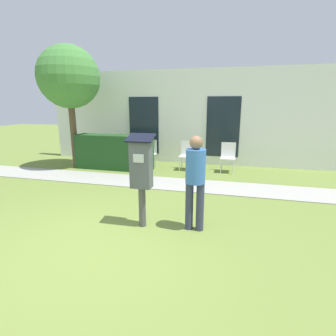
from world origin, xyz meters
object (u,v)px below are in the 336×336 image
Objects in this scene: person_standing at (195,176)px; outdoor_chair_middle at (187,153)px; outdoor_chair_left at (149,151)px; parking_meter at (141,169)px; outdoor_chair_right at (228,155)px.

person_standing is 4.20m from outdoor_chair_middle.
outdoor_chair_middle is at bearing 118.10° from person_standing.
person_standing is 1.76× the size of outdoor_chair_left.
parking_meter is at bearing -95.83° from outdoor_chair_middle.
parking_meter is at bearing -69.64° from outdoor_chair_left.
parking_meter is 0.89m from person_standing.
person_standing is at bearing -83.62° from outdoor_chair_middle.
outdoor_chair_left is 1.00× the size of outdoor_chair_right.
parking_meter is at bearing -117.21° from outdoor_chair_right.
outdoor_chair_middle is (-0.88, 4.09, -0.40)m from person_standing.
outdoor_chair_left and outdoor_chair_right have the same top height.
outdoor_chair_right is (0.40, 4.12, -0.40)m from person_standing.
person_standing is (0.89, 0.09, -0.09)m from parking_meter.
parking_meter reaches higher than outdoor_chair_right.
outdoor_chair_right is (1.28, 4.21, -0.49)m from parking_meter.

